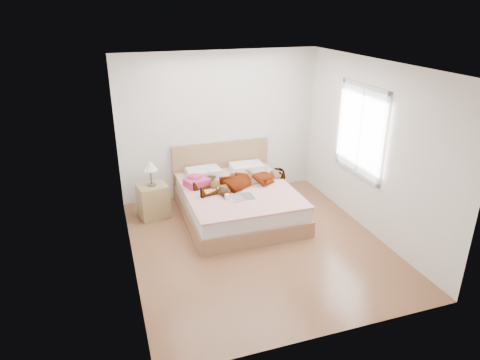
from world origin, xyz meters
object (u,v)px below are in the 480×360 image
Objects in this scene: towel at (196,181)px; plush_toy at (225,192)px; coffee_mug at (227,197)px; nightstand at (153,198)px; magazine at (242,197)px; phone at (208,169)px; bed at (237,199)px; woman at (243,178)px.

towel is 1.67× the size of plush_toy.
coffee_mug is at bearing -64.25° from towel.
coffee_mug is 0.14m from plush_toy.
plush_toy is 1.26m from nightstand.
towel is 0.45× the size of nightstand.
magazine is at bearing -4.03° from coffee_mug.
nightstand is at bearing 148.05° from magazine.
towel is (-0.25, -0.19, -0.10)m from phone.
bed reaches higher than plush_toy.
coffee_mug is (-0.29, -0.43, 0.28)m from bed.
woman is at bearing -49.28° from phone.
towel reaches higher than coffee_mug.
bed is at bearing 44.84° from plush_toy.
coffee_mug is 1.33m from nightstand.
magazine is at bearing -96.48° from bed.
woman is 17.50× the size of phone.
coffee_mug is at bearing -36.79° from nightstand.
nightstand reaches higher than woman.
magazine is (-0.19, -0.50, -0.11)m from woman.
woman is at bearing 69.38° from magazine.
woman reaches higher than coffee_mug.
coffee_mug is at bearing -123.83° from bed.
nightstand reaches higher than towel.
towel is at bearing 120.88° from plush_toy.
woman is 3.78× the size of towel.
phone is at bearing 128.92° from bed.
woman is 0.64m from phone.
phone is at bearing -139.28° from woman.
bed is 1.39m from nightstand.
nightstand is at bearing 148.27° from plush_toy.
woman is 0.55m from plush_toy.
phone is 0.90× the size of coffee_mug.
coffee_mug reaches higher than magazine.
bed is 4.63× the size of towel.
plush_toy reaches higher than magazine.
phone is 0.10× the size of nightstand.
plush_toy is at bearing -135.16° from bed.
phone reaches higher than towel.
plush_toy is (-0.00, 0.14, 0.03)m from coffee_mug.
magazine is at bearing -31.95° from nightstand.
phone is 0.75m from plush_toy.
plush_toy reaches higher than coffee_mug.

